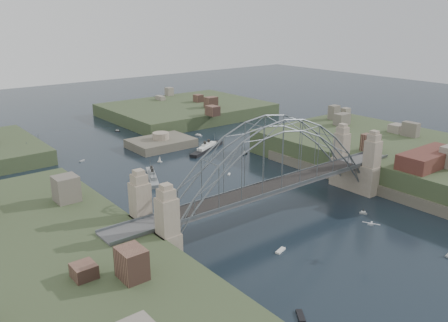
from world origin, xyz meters
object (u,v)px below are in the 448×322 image
bridge (273,170)px  ocean_liner (207,148)px  naval_cruiser_near (152,177)px  wharf_shed (429,158)px  fort_island (161,148)px  naval_cruiser_far (34,151)px

bridge → ocean_liner: bearing=68.2°
bridge → naval_cruiser_near: bearing=100.8°
bridge → wharf_shed: bridge is taller
fort_island → naval_cruiser_far: naval_cruiser_far is taller
wharf_shed → naval_cruiser_near: wharf_shed is taller
bridge → wharf_shed: bearing=-17.7°
naval_cruiser_near → naval_cruiser_far: naval_cruiser_far is taller
fort_island → naval_cruiser_far: bearing=152.4°
naval_cruiser_near → naval_cruiser_far: 52.13m
bridge → naval_cruiser_far: 95.04m
fort_island → ocean_liner: size_ratio=1.13×
bridge → naval_cruiser_far: bearing=106.7°
fort_island → naval_cruiser_near: size_ratio=1.36×
bridge → wharf_shed: (44.00, -14.00, -2.32)m
fort_island → naval_cruiser_far: (-39.04, 20.39, 1.26)m
wharf_shed → ocean_liner: size_ratio=1.02×
fort_island → naval_cruiser_near: fort_island is taller
bridge → fort_island: bearing=80.3°
fort_island → ocean_liner: fort_island is taller
wharf_shed → ocean_liner: 73.84m
naval_cruiser_near → fort_island: bearing=54.6°
wharf_shed → naval_cruiser_far: (-71.04, 104.39, -9.08)m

